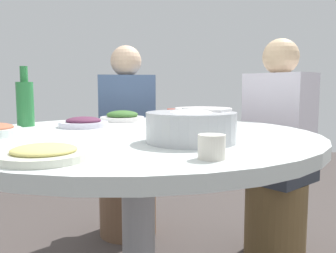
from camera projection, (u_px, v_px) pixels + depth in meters
The scene contains 13 objects.
round_dining_table at pixel (138, 161), 1.29m from camera, with size 1.28×1.28×0.77m.
rice_bowl at pixel (191, 126), 1.05m from camera, with size 0.27×0.27×0.10m.
soup_bowl at pixel (203, 117), 1.52m from camera, with size 0.26×0.24×0.07m.
dish_eggplant at pixel (84, 123), 1.46m from camera, with size 0.20×0.20×0.04m.
dish_noodles at pixel (44, 153), 0.80m from camera, with size 0.21×0.21×0.03m.
dish_greens at pixel (122, 117), 1.72m from camera, with size 0.21×0.21×0.05m.
green_bottle at pixel (25, 102), 1.48m from camera, with size 0.07×0.07×0.25m.
tea_cup_near at pixel (173, 114), 1.85m from camera, with size 0.06×0.06×0.05m, color #CB4939.
tea_cup_far at pixel (212, 147), 0.80m from camera, with size 0.06×0.06×0.06m, color beige.
stool_for_diner_left at pixel (128, 200), 2.26m from camera, with size 0.36×0.36×0.43m, color brown.
diner_left at pixel (127, 118), 2.20m from camera, with size 0.41×0.40×0.76m.
stool_for_diner_right at pixel (275, 218), 1.95m from camera, with size 0.33×0.33×0.43m, color brown.
diner_right at pixel (278, 122), 1.89m from camera, with size 0.47×0.47×0.76m.
Camera 1 is at (-1.25, -0.24, 0.94)m, focal length 37.81 mm.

